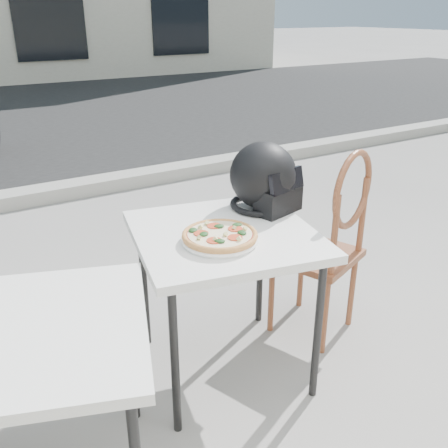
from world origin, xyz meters
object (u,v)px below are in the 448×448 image
cafe_table_side (29,345)px  cafe_table_main (224,245)px  plate (220,240)px  cafe_chair_main (330,236)px  pizza (220,235)px  helmet (265,180)px

cafe_table_side → cafe_table_main: bearing=17.0°
plate → cafe_table_side: size_ratio=0.37×
cafe_table_main → cafe_chair_main: bearing=-2.8°
cafe_chair_main → cafe_table_side: 1.46m
plate → cafe_table_side: 0.81m
pizza → cafe_chair_main: (0.65, 0.06, -0.18)m
helmet → pizza: bearing=-163.5°
cafe_table_side → cafe_chair_main: bearing=9.2°
plate → cafe_table_side: plate is taller
cafe_table_main → cafe_table_side: cafe_table_main is taller
cafe_table_main → helmet: 0.39m
plate → cafe_chair_main: cafe_chair_main is taller
pizza → cafe_table_side: pizza is taller
plate → cafe_chair_main: size_ratio=0.34×
pizza → cafe_table_main: bearing=49.3°
helmet → cafe_chair_main: (0.28, -0.17, -0.29)m
cafe_chair_main → helmet: bearing=-51.5°
plate → cafe_chair_main: (0.65, 0.06, -0.16)m
cafe_table_main → helmet: helmet is taller
pizza → cafe_chair_main: 0.68m
cafe_table_main → cafe_table_side: 0.90m
cafe_chair_main → cafe_table_side: (-1.44, -0.23, 0.07)m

